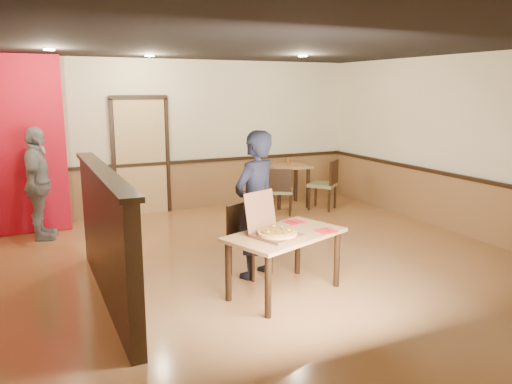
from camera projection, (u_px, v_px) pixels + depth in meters
floor at (264, 266)px, 6.52m from camera, size 7.00×7.00×0.00m
ceiling at (265, 43)px, 5.95m from camera, size 7.00×7.00×0.00m
wall_back at (182, 136)px, 9.33m from camera, size 7.00×0.00×7.00m
wall_right at (468, 146)px, 7.69m from camera, size 0.00×7.00×7.00m
wainscot_back at (184, 186)px, 9.50m from camera, size 7.00×0.04×0.90m
chair_rail_back at (184, 162)px, 9.39m from camera, size 7.00×0.06×0.06m
wainscot_right at (462, 206)px, 7.87m from camera, size 0.04×7.00×0.90m
chair_rail_right at (463, 177)px, 7.77m from camera, size 0.06×7.00×0.06m
back_door at (141, 157)px, 9.04m from camera, size 0.90×0.06×2.10m
booth_partition at (106, 234)px, 5.36m from camera, size 0.20×3.10×1.44m
red_accent_panel at (10, 146)px, 7.68m from camera, size 1.60×0.20×2.78m
spot_a at (49, 49)px, 6.59m from camera, size 0.14×0.14×0.02m
spot_b at (149, 56)px, 7.83m from camera, size 0.14×0.14×0.02m
spot_c at (303, 56)px, 7.86m from camera, size 0.14×0.14×0.02m
main_table at (285, 242)px, 5.53m from camera, size 1.50×1.16×0.71m
diner_chair at (247, 236)px, 6.18m from camera, size 0.58×0.58×0.88m
side_chair_left at (281, 189)px, 9.08m from camera, size 0.59×0.59×0.87m
side_chair_right at (326, 182)px, 9.48m from camera, size 0.67×0.67×0.96m
side_table at (288, 174)px, 9.79m from camera, size 0.84×0.84×0.81m
diner at (255, 205)px, 6.00m from camera, size 0.78×0.67×1.80m
passerby at (38, 184)px, 7.53m from camera, size 0.60×1.07×1.72m
pizza_box at (274, 231)px, 5.37m from camera, size 0.58×0.63×0.46m
pizza at (277, 233)px, 5.34m from camera, size 0.49×0.49×0.03m
napkin_near at (326, 231)px, 5.58m from camera, size 0.24×0.24×0.01m
napkin_far at (294, 222)px, 5.95m from camera, size 0.25×0.25×0.01m
condiment at (288, 161)px, 9.76m from camera, size 0.05×0.05×0.14m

